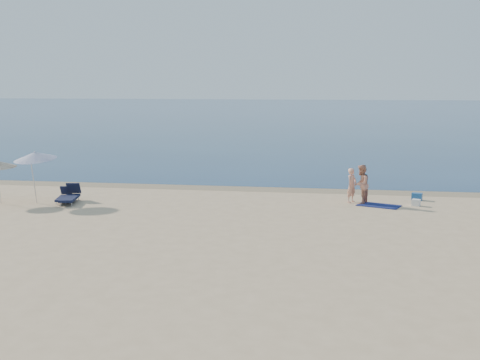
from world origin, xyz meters
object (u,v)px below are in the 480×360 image
person_left (352,185)px  blue_cooler (417,197)px  umbrella_near (35,156)px  person_right (361,184)px

person_left → blue_cooler: (3.01, 1.02, -0.62)m
person_left → blue_cooler: person_left is taller
person_left → umbrella_near: umbrella_near is taller
person_right → umbrella_near: bearing=-63.1°
person_left → umbrella_near: bearing=134.3°
blue_cooler → umbrella_near: umbrella_near is taller
person_right → blue_cooler: bearing=135.3°
person_right → blue_cooler: person_right is taller
person_right → blue_cooler: size_ratio=3.82×
person_right → umbrella_near: size_ratio=0.72×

